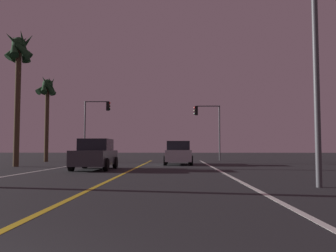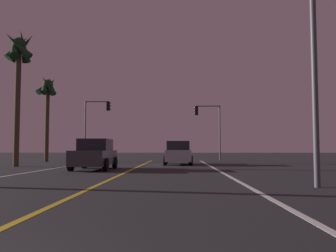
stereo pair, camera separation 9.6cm
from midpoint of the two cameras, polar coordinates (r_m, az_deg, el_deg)
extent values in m
cube|color=silver|center=(15.66, 9.55, -7.81)|extent=(0.16, 38.57, 0.01)
cube|color=silver|center=(17.11, -23.76, -7.20)|extent=(0.16, 38.57, 0.01)
cube|color=gold|center=(15.71, -7.87, -7.81)|extent=(0.16, 38.57, 0.01)
cylinder|color=black|center=(27.58, -0.36, -5.33)|extent=(0.22, 0.68, 0.68)
cylinder|color=black|center=(27.59, 3.39, -5.32)|extent=(0.22, 0.68, 0.68)
cylinder|color=black|center=(24.89, -0.55, -5.51)|extent=(0.22, 0.68, 0.68)
cylinder|color=black|center=(24.89, 3.61, -5.50)|extent=(0.22, 0.68, 0.68)
cube|color=#B7BABF|center=(26.21, 1.52, -4.71)|extent=(1.80, 4.30, 0.80)
cube|color=black|center=(25.96, 1.52, -3.14)|extent=(1.60, 2.10, 0.64)
cube|color=red|center=(24.12, 0.10, -4.57)|extent=(0.24, 0.08, 0.16)
cube|color=red|center=(24.12, 2.96, -4.57)|extent=(0.24, 0.08, 0.16)
cylinder|color=black|center=(18.71, -9.96, -6.08)|extent=(0.22, 0.68, 0.68)
cylinder|color=black|center=(19.14, -15.28, -5.95)|extent=(0.22, 0.68, 0.68)
cylinder|color=black|center=(21.36, -8.53, -5.78)|extent=(0.22, 0.68, 0.68)
cylinder|color=black|center=(21.74, -13.23, -5.69)|extent=(0.22, 0.68, 0.68)
cube|color=#38383D|center=(20.21, -11.71, -4.97)|extent=(1.80, 4.30, 0.80)
cube|color=black|center=(20.45, -11.52, -2.94)|extent=(1.60, 2.10, 0.64)
cube|color=red|center=(22.14, -8.95, -4.62)|extent=(0.24, 0.08, 0.16)
cube|color=red|center=(22.39, -11.98, -4.57)|extent=(0.24, 0.08, 0.16)
cylinder|color=#4C4C51|center=(35.53, 8.13, -1.09)|extent=(0.14, 0.14, 5.41)
cylinder|color=#4C4C51|center=(35.63, 6.28, 3.17)|extent=(2.26, 0.10, 0.10)
cube|color=black|center=(35.50, 4.46, 2.46)|extent=(0.28, 0.36, 0.90)
sphere|color=red|center=(35.52, 4.20, 2.94)|extent=(0.20, 0.20, 0.20)
sphere|color=#3C2706|center=(35.49, 4.21, 2.46)|extent=(0.20, 0.20, 0.20)
sphere|color=#063816|center=(35.46, 4.21, 1.97)|extent=(0.20, 0.20, 0.20)
cylinder|color=#4C4C51|center=(36.47, -13.18, -0.72)|extent=(0.14, 0.14, 5.89)
cylinder|color=#4C4C51|center=(36.46, -11.38, 3.83)|extent=(2.28, 0.10, 0.10)
cube|color=black|center=(36.17, -9.63, 3.15)|extent=(0.28, 0.36, 0.90)
sphere|color=red|center=(36.17, -9.37, 3.62)|extent=(0.20, 0.20, 0.20)
sphere|color=#3C2706|center=(36.14, -9.38, 3.15)|extent=(0.20, 0.20, 0.20)
sphere|color=#063816|center=(36.10, -9.38, 2.68)|extent=(0.20, 0.20, 0.20)
cylinder|color=#4C4C51|center=(12.08, 22.25, 10.71)|extent=(0.18, 0.18, 8.19)
cylinder|color=#473826|center=(25.28, -22.96, 2.86)|extent=(0.36, 0.36, 7.78)
sphere|color=#19381E|center=(26.06, -22.73, 11.94)|extent=(0.90, 0.90, 0.90)
cone|color=#19381E|center=(25.92, -22.10, 11.67)|extent=(0.67, 1.70, 2.08)
cone|color=#19381E|center=(26.20, -22.22, 11.51)|extent=(2.22, 1.51, 1.87)
cone|color=#19381E|center=(26.30, -22.92, 11.47)|extent=(1.60, 1.47, 1.91)
cone|color=#19381E|center=(25.99, -23.41, 11.66)|extent=(1.19, 1.52, 1.77)
cone|color=#19381E|center=(25.74, -22.92, 11.80)|extent=(1.98, 0.85, 1.91)
cylinder|color=#473826|center=(33.54, -18.82, 0.27)|extent=(0.36, 0.36, 6.65)
sphere|color=#19381E|center=(33.96, -18.70, 6.30)|extent=(0.90, 0.90, 0.90)
cone|color=#19381E|center=(33.83, -18.22, 6.07)|extent=(0.59, 1.54, 1.66)
cone|color=#19381E|center=(34.17, -18.40, 5.98)|extent=(1.51, 0.95, 1.74)
cone|color=#19381E|center=(34.17, -19.01, 5.99)|extent=(1.48, 1.90, 1.71)
cone|color=#19381E|center=(33.93, -19.21, 6.06)|extent=(1.17, 1.85, 1.76)
cone|color=#19381E|center=(33.64, -18.65, 6.14)|extent=(1.57, 1.14, 1.83)
camera|label=1|loc=(0.05, -88.59, -0.09)|focal=38.29mm
camera|label=2|loc=(0.05, 91.41, 0.09)|focal=38.29mm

